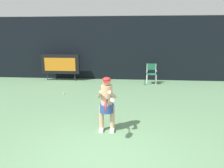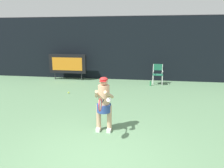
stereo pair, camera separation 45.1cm
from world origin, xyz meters
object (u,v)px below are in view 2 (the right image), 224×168
(tennis_ball_loose, at_px, (69,93))
(scoreboard, at_px, (68,64))
(water_bottle, at_px, (150,83))
(umpire_chair, at_px, (158,73))
(tennis_player, at_px, (104,102))
(tennis_racket, at_px, (100,105))

(tennis_ball_loose, bearing_deg, scoreboard, 110.50)
(scoreboard, bearing_deg, water_bottle, -9.67)
(umpire_chair, height_order, water_bottle, umpire_chair)
(scoreboard, height_order, tennis_ball_loose, scoreboard)
(water_bottle, bearing_deg, tennis_player, -103.81)
(tennis_player, relative_size, tennis_racket, 2.51)
(tennis_player, relative_size, tennis_ball_loose, 22.24)
(water_bottle, height_order, tennis_racket, tennis_racket)
(scoreboard, relative_size, tennis_racket, 3.65)
(scoreboard, bearing_deg, tennis_player, -61.91)
(water_bottle, relative_size, tennis_ball_loose, 3.90)
(tennis_player, height_order, tennis_racket, tennis_player)
(scoreboard, relative_size, tennis_ball_loose, 32.35)
(scoreboard, bearing_deg, tennis_racket, -63.90)
(water_bottle, bearing_deg, tennis_racket, -101.92)
(scoreboard, relative_size, tennis_player, 1.45)
(scoreboard, height_order, tennis_player, tennis_player)
(tennis_racket, bearing_deg, umpire_chair, 77.79)
(scoreboard, distance_m, tennis_ball_loose, 3.23)
(scoreboard, height_order, tennis_racket, scoreboard)
(umpire_chair, distance_m, tennis_racket, 6.91)
(scoreboard, bearing_deg, tennis_ball_loose, -69.50)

